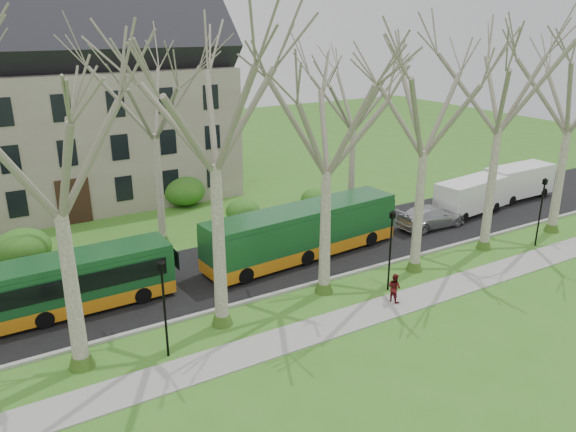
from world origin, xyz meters
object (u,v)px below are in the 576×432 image
object	(u,v)px
van_a	(470,197)
pedestrian_b	(394,288)
sedan	(431,216)
van_b	(519,182)
bus_lead	(50,288)
bus_follow	(303,231)

from	to	relation	value
van_a	pedestrian_b	distance (m)	15.61
sedan	van_b	distance (m)	10.70
bus_lead	pedestrian_b	world-z (taller)	bus_lead
bus_follow	sedan	distance (m)	10.17
bus_lead	van_b	size ratio (longest dim) A/B	1.93
bus_lead	van_a	size ratio (longest dim) A/B	1.98
bus_lead	bus_follow	xyz separation A→B (m)	(14.04, -0.08, 0.13)
van_a	bus_follow	bearing A→B (deg)	174.93
sedan	pedestrian_b	world-z (taller)	sedan
bus_lead	van_a	world-z (taller)	bus_lead
sedan	pedestrian_b	size ratio (longest dim) A/B	3.45
bus_follow	pedestrian_b	distance (m)	7.28
van_a	van_b	world-z (taller)	van_b
sedan	van_b	xyz separation A→B (m)	(10.60, 1.33, 0.55)
van_a	pedestrian_b	bearing A→B (deg)	-157.57
bus_lead	van_a	distance (m)	28.56
pedestrian_b	van_a	bearing A→B (deg)	-70.16
sedan	pedestrian_b	bearing A→B (deg)	127.48
sedan	van_a	xyz separation A→B (m)	(4.38, 0.61, 0.52)
van_b	bus_lead	bearing A→B (deg)	-178.90
van_b	pedestrian_b	size ratio (longest dim) A/B	3.99
bus_follow	van_b	bearing A→B (deg)	-1.79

